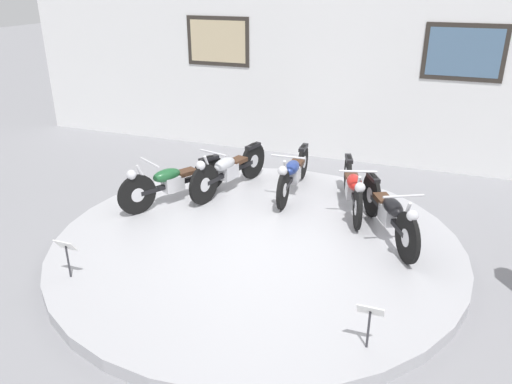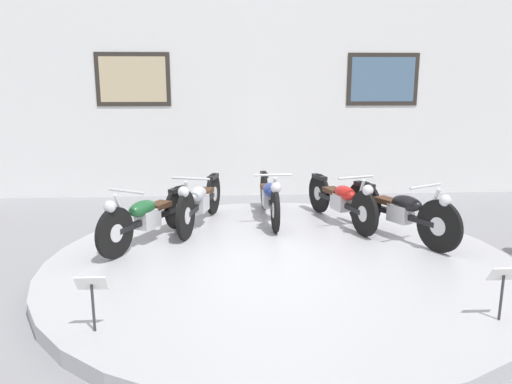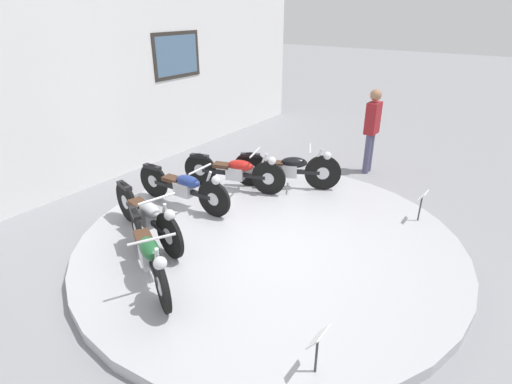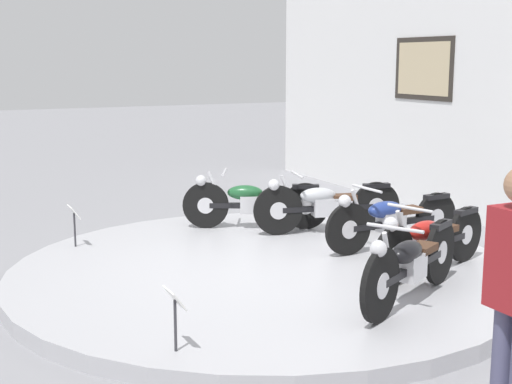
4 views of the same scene
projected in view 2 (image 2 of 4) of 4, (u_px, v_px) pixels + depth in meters
ground_plane at (281, 271)px, 6.05m from camera, size 60.00×60.00×0.00m
display_platform at (281, 264)px, 6.04m from camera, size 5.62×5.62×0.16m
back_wall at (259, 90)px, 9.70m from camera, size 14.00×0.22×4.14m
motorcycle_green at (147, 215)px, 6.50m from camera, size 1.00×1.76×0.79m
motorcycle_silver at (200, 200)px, 7.27m from camera, size 0.64×1.95×0.80m
motorcycle_blue at (270, 196)px, 7.61m from camera, size 0.54×1.97×0.79m
motorcycle_red at (341, 199)px, 7.39m from camera, size 0.70×1.91×0.79m
motorcycle_black at (401, 210)px, 6.69m from camera, size 0.98×1.81×0.81m
info_placard_front_left at (92, 291)px, 4.19m from camera, size 0.26×0.11×0.51m
info_placard_front_centre at (503, 281)px, 4.39m from camera, size 0.26×0.11×0.51m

